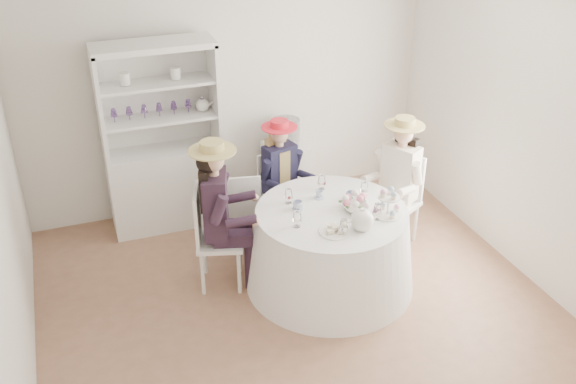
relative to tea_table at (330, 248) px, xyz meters
name	(u,v)px	position (x,y,z in m)	size (l,w,h in m)	color
ground	(292,296)	(-0.41, -0.07, -0.39)	(4.50, 4.50, 0.00)	brown
wall_back	(228,89)	(-0.41, 1.93, 0.96)	(4.50, 4.50, 0.00)	silver
wall_front	(415,312)	(-0.41, -2.07, 0.96)	(4.50, 4.50, 0.00)	silver
wall_left	(0,214)	(-2.66, -0.07, 0.96)	(4.50, 4.50, 0.00)	silver
wall_right	(518,129)	(1.84, -0.07, 0.96)	(4.50, 4.50, 0.00)	silver
tea_table	(330,248)	(0.00, 0.00, 0.00)	(1.58, 1.58, 0.79)	white
hutch	(165,163)	(-1.21, 1.63, 0.32)	(1.19, 0.45, 2.02)	silver
side_table	(286,173)	(0.16, 1.65, -0.04)	(0.45, 0.45, 0.70)	silver
hatbox	(286,133)	(0.16, 1.65, 0.46)	(0.31, 0.31, 0.31)	black
guest_left	(219,207)	(-0.95, 0.35, 0.44)	(0.60, 0.56, 1.47)	silver
guest_mid	(281,171)	(-0.13, 1.01, 0.33)	(0.49, 0.52, 1.29)	silver
guest_right	(399,175)	(0.92, 0.43, 0.39)	(0.59, 0.54, 1.39)	silver
spare_chair	(243,209)	(-0.59, 0.83, 0.08)	(0.43, 0.43, 0.88)	silver
teacup_a	(298,206)	(-0.28, 0.13, 0.43)	(0.09, 0.09, 0.07)	white
teacup_b	(319,195)	(-0.02, 0.26, 0.43)	(0.07, 0.07, 0.07)	white
teacup_c	(350,196)	(0.25, 0.14, 0.43)	(0.08, 0.08, 0.07)	white
flower_bowl	(355,208)	(0.19, -0.08, 0.43)	(0.23, 0.23, 0.06)	white
flower_arrangement	(353,199)	(0.20, -0.02, 0.48)	(0.18, 0.18, 0.07)	pink
table_teapot	(362,220)	(0.12, -0.37, 0.49)	(0.28, 0.20, 0.21)	white
sandwich_plate	(335,231)	(-0.12, -0.34, 0.41)	(0.27, 0.27, 0.06)	white
cupcake_stand	(388,206)	(0.44, -0.23, 0.49)	(0.26, 0.26, 0.25)	white
stemware_set	(332,203)	(0.00, 0.00, 0.47)	(0.85, 0.89, 0.15)	white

